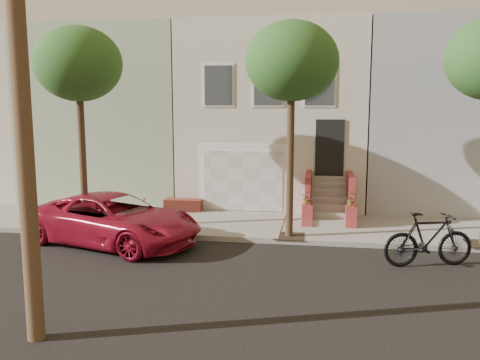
# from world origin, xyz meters

# --- Properties ---
(ground) EXTENTS (90.00, 90.00, 0.00)m
(ground) POSITION_xyz_m (0.00, 0.00, 0.00)
(ground) COLOR black
(ground) RESTS_ON ground
(sidewalk) EXTENTS (40.00, 3.70, 0.15)m
(sidewalk) POSITION_xyz_m (0.00, 5.35, 0.07)
(sidewalk) COLOR gray
(sidewalk) RESTS_ON ground
(house_row) EXTENTS (33.10, 11.70, 7.00)m
(house_row) POSITION_xyz_m (0.00, 11.19, 3.64)
(house_row) COLOR beige
(house_row) RESTS_ON sidewalk
(tree_left) EXTENTS (2.70, 2.57, 6.30)m
(tree_left) POSITION_xyz_m (-5.50, 3.90, 5.26)
(tree_left) COLOR #2D2116
(tree_left) RESTS_ON sidewalk
(tree_mid) EXTENTS (2.70, 2.57, 6.30)m
(tree_mid) POSITION_xyz_m (1.00, 3.90, 5.26)
(tree_mid) COLOR #2D2116
(tree_mid) RESTS_ON sidewalk
(pickup_truck) EXTENTS (5.83, 3.99, 1.48)m
(pickup_truck) POSITION_xyz_m (-4.07, 2.77, 0.74)
(pickup_truck) COLOR maroon
(pickup_truck) RESTS_ON ground
(motorcycle) EXTENTS (2.42, 1.23, 1.40)m
(motorcycle) POSITION_xyz_m (4.62, 2.06, 0.70)
(motorcycle) COLOR black
(motorcycle) RESTS_ON ground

